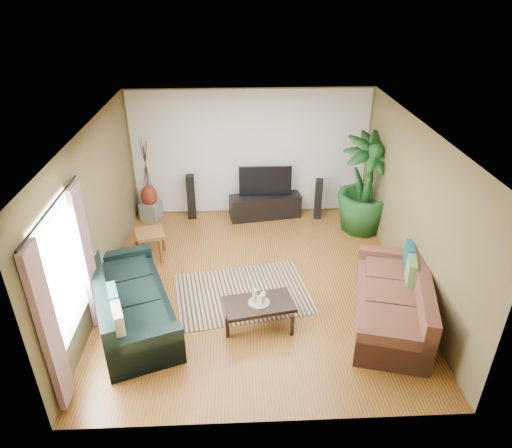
{
  "coord_description": "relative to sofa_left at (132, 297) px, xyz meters",
  "views": [
    {
      "loc": [
        -0.3,
        -6.34,
        4.62
      ],
      "look_at": [
        0.0,
        0.2,
        1.05
      ],
      "focal_mm": 32.0,
      "sensor_mm": 36.0,
      "label": 1
    }
  ],
  "objects": [
    {
      "name": "backwall_panel",
      "position": [
        1.9,
        3.58,
        0.93
      ],
      "size": [
        4.9,
        0.0,
        4.9
      ],
      "primitive_type": "plane",
      "rotation": [
        1.57,
        0.0,
        0.0
      ],
      "color": "white",
      "rests_on": "ground"
    },
    {
      "name": "wall_back",
      "position": [
        1.9,
        3.59,
        0.93
      ],
      "size": [
        5.0,
        0.0,
        5.0
      ],
      "primitive_type": "plane",
      "rotation": [
        1.57,
        0.0,
        0.0
      ],
      "color": "brown",
      "rests_on": "ground"
    },
    {
      "name": "speaker_left",
      "position": [
        0.62,
        3.34,
        0.06
      ],
      "size": [
        0.19,
        0.21,
        0.98
      ],
      "primitive_type": "cube",
      "rotation": [
        0.0,
        0.0,
        0.1
      ],
      "color": "black",
      "rests_on": "floor"
    },
    {
      "name": "coffee_table",
      "position": [
        1.88,
        -0.2,
        -0.22
      ],
      "size": [
        1.1,
        0.74,
        0.42
      ],
      "primitive_type": "cube",
      "rotation": [
        0.0,
        0.0,
        0.19
      ],
      "color": "black",
      "rests_on": "floor"
    },
    {
      "name": "candle_mid",
      "position": [
        1.92,
        -0.24,
        0.08
      ],
      "size": [
        0.06,
        0.06,
        0.16
      ],
      "primitive_type": "cylinder",
      "color": "#F2E1CD",
      "rests_on": "candle_tray"
    },
    {
      "name": "potted_plant",
      "position": [
        4.15,
        2.65,
        0.57
      ],
      "size": [
        1.27,
        1.27,
        1.99
      ],
      "primitive_type": "imported",
      "rotation": [
        0.0,
        0.0,
        0.15
      ],
      "color": "#174519",
      "rests_on": "floor"
    },
    {
      "name": "curtain_far",
      "position": [
        -0.53,
        -0.01,
        0.72
      ],
      "size": [
        0.08,
        0.35,
        2.2
      ],
      "primitive_type": "cube",
      "color": "gray",
      "rests_on": "ground"
    },
    {
      "name": "pedestal",
      "position": [
        -0.26,
        3.34,
        -0.24
      ],
      "size": [
        0.46,
        0.46,
        0.37
      ],
      "primitive_type": "cube",
      "rotation": [
        0.0,
        0.0,
        -0.32
      ],
      "color": "gray",
      "rests_on": "floor"
    },
    {
      "name": "side_table",
      "position": [
        -0.01,
        1.8,
        -0.17
      ],
      "size": [
        0.6,
        0.6,
        0.52
      ],
      "primitive_type": "cube",
      "rotation": [
        0.0,
        0.0,
        0.28
      ],
      "color": "brown",
      "rests_on": "floor"
    },
    {
      "name": "candle_tall",
      "position": [
        1.82,
        -0.17,
        0.11
      ],
      "size": [
        0.06,
        0.06,
        0.2
      ],
      "primitive_type": "cylinder",
      "color": "beige",
      "rests_on": "candle_tray"
    },
    {
      "name": "speaker_right",
      "position": [
        3.33,
        3.21,
        0.02
      ],
      "size": [
        0.19,
        0.2,
        0.89
      ],
      "primitive_type": "cube",
      "rotation": [
        0.0,
        0.0,
        -0.18
      ],
      "color": "black",
      "rests_on": "floor"
    },
    {
      "name": "sofa_right",
      "position": [
        3.87,
        -0.15,
        0.0
      ],
      "size": [
        1.54,
        2.41,
        0.85
      ],
      "primitive_type": "cube",
      "rotation": [
        0.0,
        0.0,
        -1.83
      ],
      "color": "brown",
      "rests_on": "floor"
    },
    {
      "name": "wall_left",
      "position": [
        -0.6,
        0.84,
        0.92
      ],
      "size": [
        0.0,
        5.5,
        5.5
      ],
      "primitive_type": "plane",
      "rotation": [
        1.57,
        0.0,
        1.57
      ],
      "color": "brown",
      "rests_on": "ground"
    },
    {
      "name": "window_pane",
      "position": [
        -0.58,
        -0.76,
        0.97
      ],
      "size": [
        0.0,
        1.8,
        1.8
      ],
      "primitive_type": "plane",
      "rotation": [
        1.57,
        0.0,
        1.57
      ],
      "color": "white",
      "rests_on": "ground"
    },
    {
      "name": "candle_short",
      "position": [
        1.95,
        -0.14,
        0.07
      ],
      "size": [
        0.06,
        0.06,
        0.13
      ],
      "primitive_type": "cylinder",
      "color": "beige",
      "rests_on": "candle_tray"
    },
    {
      "name": "sofa_left",
      "position": [
        0.0,
        0.0,
        0.0
      ],
      "size": [
        1.74,
        2.54,
        0.85
      ],
      "primitive_type": "cube",
      "rotation": [
        0.0,
        0.0,
        1.92
      ],
      "color": "black",
      "rests_on": "floor"
    },
    {
      "name": "area_rug",
      "position": [
        1.66,
        0.58,
        -0.42
      ],
      "size": [
        2.38,
        1.87,
        0.01
      ],
      "primitive_type": "cube",
      "rotation": [
        0.0,
        0.0,
        0.17
      ],
      "color": "tan",
      "rests_on": "floor"
    },
    {
      "name": "curtain_near",
      "position": [
        -0.53,
        -1.51,
        0.72
      ],
      "size": [
        0.08,
        0.35,
        2.2
      ],
      "primitive_type": "cube",
      "color": "gray",
      "rests_on": "ground"
    },
    {
      "name": "ceiling",
      "position": [
        1.9,
        0.84,
        2.28
      ],
      "size": [
        5.5,
        5.5,
        0.0
      ],
      "primitive_type": "plane",
      "rotation": [
        3.14,
        0.0,
        0.0
      ],
      "color": "white",
      "rests_on": "ground"
    },
    {
      "name": "television",
      "position": [
        2.2,
        3.32,
        0.4
      ],
      "size": [
        1.11,
        0.06,
        0.65
      ],
      "primitive_type": "cube",
      "color": "black",
      "rests_on": "tv_stand"
    },
    {
      "name": "wall_front",
      "position": [
        1.9,
        -1.91,
        0.93
      ],
      "size": [
        5.0,
        0.0,
        5.0
      ],
      "primitive_type": "plane",
      "rotation": [
        -1.57,
        0.0,
        0.0
      ],
      "color": "brown",
      "rests_on": "ground"
    },
    {
      "name": "wall_right",
      "position": [
        4.4,
        0.84,
        0.92
      ],
      "size": [
        0.0,
        5.5,
        5.5
      ],
      "primitive_type": "plane",
      "rotation": [
        1.57,
        0.0,
        -1.57
      ],
      "color": "brown",
      "rests_on": "ground"
    },
    {
      "name": "plant_pot",
      "position": [
        4.15,
        2.65,
        -0.28
      ],
      "size": [
        0.37,
        0.37,
        0.29
      ],
      "primitive_type": "cylinder",
      "color": "black",
      "rests_on": "floor"
    },
    {
      "name": "vase",
      "position": [
        -0.26,
        3.34,
        0.11
      ],
      "size": [
        0.34,
        0.34,
        0.47
      ],
      "primitive_type": "ellipsoid",
      "color": "maroon",
      "rests_on": "pedestal"
    },
    {
      "name": "floor",
      "position": [
        1.9,
        0.84,
        -0.42
      ],
      "size": [
        5.5,
        5.5,
        0.0
      ],
      "primitive_type": "plane",
      "color": "#9A6227",
      "rests_on": "ground"
    },
    {
      "name": "candle_tray",
      "position": [
        1.88,
        -0.2,
        -0.0
      ],
      "size": [
        0.31,
        0.31,
        0.01
      ],
      "primitive_type": "cylinder",
      "color": "gray",
      "rests_on": "coffee_table"
    },
    {
      "name": "curtain_rod",
      "position": [
        -0.53,
        -0.76,
        1.87
      ],
      "size": [
        0.03,
        1.9,
        0.03
      ],
      "primitive_type": "cylinder",
      "rotation": [
        1.57,
        0.0,
        0.0
      ],
      "color": "black",
      "rests_on": "ground"
    },
    {
      "name": "tv_stand",
      "position": [
        2.2,
        3.3,
        -0.17
      ],
      "size": [
        1.56,
        0.68,
        0.5
      ],
      "primitive_type": "cube",
      "rotation": [
        0.0,
        0.0,
        0.16
      ],
      "color": "black",
      "rests_on": "floor"
    }
  ]
}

